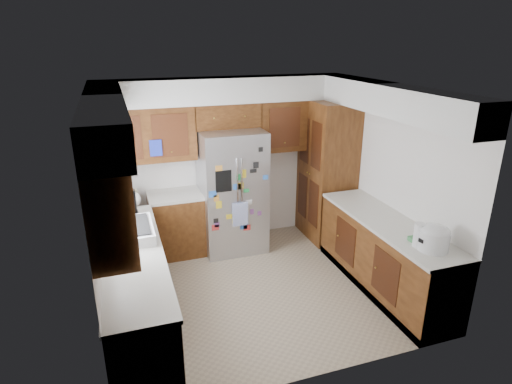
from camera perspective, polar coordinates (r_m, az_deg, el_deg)
floor at (r=5.61m, az=0.38°, el=-12.65°), size 3.60×3.60×0.00m
room_shell at (r=5.17m, az=-2.00°, el=6.55°), size 3.64×3.24×2.52m
left_counter_run at (r=5.19m, az=-14.32°, el=-10.73°), size 1.36×3.20×0.92m
right_counter_run at (r=5.65m, az=16.74°, el=-8.37°), size 0.63×2.25×0.92m
pantry at (r=6.67m, az=9.43°, el=2.76°), size 0.60×0.90×2.15m
fridge at (r=6.24m, az=-3.19°, el=0.09°), size 0.90×0.79×1.80m
bridge_cabinet at (r=6.18m, az=-3.96°, el=10.19°), size 0.96×0.34×0.35m
fridge_top_items at (r=6.08m, az=-4.27°, el=12.97°), size 0.95×0.32×0.29m
sink_assembly at (r=4.99m, az=-16.52°, el=-4.98°), size 0.52×0.70×0.37m
left_counter_clutter at (r=5.64m, az=-16.57°, el=-1.36°), size 0.33×0.94×0.38m
rice_cooker at (r=4.84m, az=22.64°, el=-5.54°), size 0.33×0.32×0.28m
paper_towel at (r=4.86m, az=20.93°, el=-5.38°), size 0.12×0.12×0.26m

